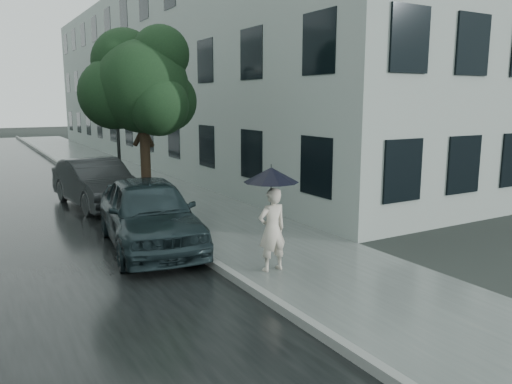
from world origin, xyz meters
TOP-DOWN VIEW (x-y plane):
  - ground at (0.00, 0.00)m, footprint 120.00×120.00m
  - sidewalk at (0.25, 12.00)m, footprint 3.50×60.00m
  - kerb_near at (-1.57, 12.00)m, footprint 0.15×60.00m
  - building_near at (5.47, 19.50)m, footprint 7.02×36.00m
  - pedestrian at (-0.69, 0.93)m, footprint 0.59×0.39m
  - umbrella at (-0.70, 0.96)m, footprint 1.28×1.28m
  - street_tree at (-1.45, 6.19)m, footprint 3.16×2.87m
  - lamp_post at (-0.86, 11.53)m, footprint 0.84×0.38m
  - car_near at (-2.20, 3.66)m, footprint 2.40×4.76m
  - car_far at (-2.20, 8.72)m, footprint 1.98×4.54m

SIDE VIEW (x-z plane):
  - ground at x=0.00m, z-range 0.00..0.00m
  - sidewalk at x=0.25m, z-range 0.00..0.01m
  - kerb_near at x=-1.57m, z-range 0.00..0.15m
  - car_far at x=-2.20m, z-range 0.01..1.46m
  - car_near at x=-2.20m, z-range 0.01..1.56m
  - pedestrian at x=-0.69m, z-range 0.01..1.62m
  - umbrella at x=-0.70m, z-range 1.31..2.43m
  - lamp_post at x=-0.86m, z-range 0.35..4.98m
  - street_tree at x=-1.45m, z-range 1.04..6.20m
  - building_near at x=5.47m, z-range 0.00..9.00m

